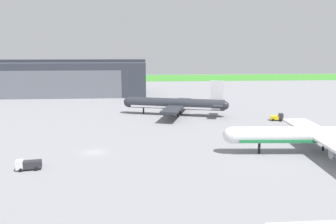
{
  "coord_description": "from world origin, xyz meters",
  "views": [
    {
      "loc": [
        11.07,
        -73.98,
        23.04
      ],
      "look_at": [
        18.05,
        19.39,
        5.26
      ],
      "focal_mm": 36.34,
      "sensor_mm": 36.0,
      "label": 1
    }
  ],
  "objects_px": {
    "maintenance_hangar": "(51,78)",
    "pushback_tractor": "(278,117)",
    "airliner_near_left": "(322,136)",
    "stair_truck": "(28,165)",
    "airliner_far_right": "(175,104)"
  },
  "relations": [
    {
      "from": "maintenance_hangar",
      "to": "pushback_tractor",
      "type": "height_order",
      "value": "maintenance_hangar"
    },
    {
      "from": "airliner_near_left",
      "to": "pushback_tractor",
      "type": "height_order",
      "value": "airliner_near_left"
    },
    {
      "from": "maintenance_hangar",
      "to": "airliner_near_left",
      "type": "bearing_deg",
      "value": -50.74
    },
    {
      "from": "stair_truck",
      "to": "pushback_tractor",
      "type": "bearing_deg",
      "value": 31.57
    },
    {
      "from": "maintenance_hangar",
      "to": "airliner_far_right",
      "type": "xyz_separation_m",
      "value": [
        56.29,
        -57.75,
        -4.29
      ]
    },
    {
      "from": "stair_truck",
      "to": "pushback_tractor",
      "type": "distance_m",
      "value": 76.27
    },
    {
      "from": "maintenance_hangar",
      "to": "airliner_near_left",
      "type": "relative_size",
      "value": 2.18
    },
    {
      "from": "maintenance_hangar",
      "to": "airliner_far_right",
      "type": "distance_m",
      "value": 80.76
    },
    {
      "from": "airliner_near_left",
      "to": "pushback_tractor",
      "type": "bearing_deg",
      "value": 83.43
    },
    {
      "from": "maintenance_hangar",
      "to": "pushback_tractor",
      "type": "bearing_deg",
      "value": -38.03
    },
    {
      "from": "maintenance_hangar",
      "to": "stair_truck",
      "type": "height_order",
      "value": "maintenance_hangar"
    },
    {
      "from": "maintenance_hangar",
      "to": "stair_truck",
      "type": "distance_m",
      "value": 111.57
    },
    {
      "from": "airliner_near_left",
      "to": "maintenance_hangar",
      "type": "bearing_deg",
      "value": 129.26
    },
    {
      "from": "airliner_far_right",
      "to": "stair_truck",
      "type": "bearing_deg",
      "value": -122.9
    },
    {
      "from": "airliner_near_left",
      "to": "pushback_tractor",
      "type": "distance_m",
      "value": 34.47
    }
  ]
}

